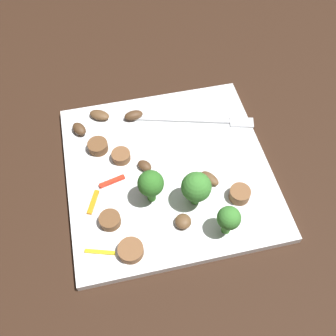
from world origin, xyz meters
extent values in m
plane|color=black|center=(0.00, 0.00, 0.00)|extent=(1.40, 1.40, 0.00)
cube|color=white|center=(0.00, 0.00, 0.01)|extent=(0.28, 0.28, 0.01)
cube|color=silver|center=(0.04, 0.08, 0.01)|extent=(0.14, 0.04, 0.00)
cube|color=silver|center=(0.13, 0.06, 0.01)|extent=(0.04, 0.03, 0.00)
cylinder|color=#347525|center=(-0.03, -0.04, 0.03)|extent=(0.01, 0.01, 0.03)
sphere|color=#2D6B23|center=(-0.03, -0.04, 0.05)|extent=(0.03, 0.03, 0.03)
cylinder|color=#408630|center=(0.02, -0.06, 0.02)|extent=(0.01, 0.01, 0.03)
sphere|color=#387A2D|center=(0.02, -0.06, 0.05)|extent=(0.04, 0.04, 0.04)
cylinder|color=#408630|center=(0.05, -0.11, 0.02)|extent=(0.01, 0.01, 0.03)
sphere|color=#387A2D|center=(0.05, -0.11, 0.05)|extent=(0.03, 0.03, 0.03)
cylinder|color=brown|center=(-0.07, -0.11, 0.02)|extent=(0.04, 0.04, 0.01)
cylinder|color=brown|center=(-0.09, 0.05, 0.02)|extent=(0.04, 0.04, 0.01)
cylinder|color=brown|center=(-0.06, 0.03, 0.02)|extent=(0.03, 0.03, 0.01)
cylinder|color=brown|center=(-0.09, -0.07, 0.02)|extent=(0.04, 0.04, 0.01)
cylinder|color=brown|center=(0.08, -0.07, 0.02)|extent=(0.04, 0.04, 0.02)
ellipsoid|color=brown|center=(0.05, -0.03, 0.02)|extent=(0.03, 0.03, 0.01)
ellipsoid|color=#4C331E|center=(-0.03, 0.10, 0.02)|extent=(0.03, 0.02, 0.01)
ellipsoid|color=brown|center=(-0.08, 0.11, 0.02)|extent=(0.04, 0.03, 0.01)
ellipsoid|color=brown|center=(0.00, -0.09, 0.02)|extent=(0.02, 0.02, 0.01)
ellipsoid|color=#4C331E|center=(-0.11, 0.09, 0.02)|extent=(0.03, 0.03, 0.01)
ellipsoid|color=#4C331E|center=(-0.03, 0.01, 0.02)|extent=(0.03, 0.03, 0.01)
cube|color=red|center=(-0.08, -0.01, 0.01)|extent=(0.04, 0.01, 0.00)
cube|color=yellow|center=(-0.11, -0.10, 0.01)|extent=(0.04, 0.02, 0.00)
cube|color=orange|center=(-0.11, -0.03, 0.01)|extent=(0.02, 0.03, 0.00)
camera|label=1|loc=(-0.06, -0.29, 0.46)|focal=41.08mm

